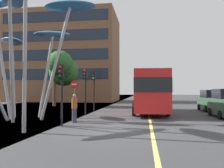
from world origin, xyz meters
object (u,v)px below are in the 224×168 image
object	(u,v)px
traffic_light_island_mid	(94,82)
car_parked_far	(213,101)
traffic_light_kerb_near	(61,81)
pedestrian	(74,108)
traffic_light_kerb_far	(85,82)
red_bus	(149,90)
street_lamp	(32,21)
no_entry_sign	(74,93)
leaf_sculpture	(16,23)

from	to	relation	value
traffic_light_island_mid	car_parked_far	world-z (taller)	traffic_light_island_mid
traffic_light_kerb_near	pedestrian	world-z (taller)	traffic_light_kerb_near
traffic_light_kerb_far	traffic_light_island_mid	distance (m)	4.01
red_bus	street_lamp	bearing A→B (deg)	-117.09
traffic_light_kerb_far	no_entry_sign	distance (m)	1.40
traffic_light_kerb_far	car_parked_far	world-z (taller)	traffic_light_kerb_far
street_lamp	traffic_light_island_mid	bearing A→B (deg)	88.31
street_lamp	traffic_light_kerb_near	bearing A→B (deg)	75.47
leaf_sculpture	no_entry_sign	distance (m)	6.27
traffic_light_kerb_far	car_parked_far	size ratio (longest dim) A/B	0.81
car_parked_far	no_entry_sign	bearing A→B (deg)	-150.95
red_bus	traffic_light_kerb_far	distance (m)	5.85
car_parked_far	pedestrian	world-z (taller)	car_parked_far
traffic_light_kerb_far	pedestrian	distance (m)	4.59
red_bus	no_entry_sign	bearing A→B (deg)	-144.84
red_bus	pedestrian	size ratio (longest dim) A/B	5.83
traffic_light_island_mid	traffic_light_kerb_near	bearing A→B (deg)	-88.50
traffic_light_kerb_near	traffic_light_island_mid	bearing A→B (deg)	91.50
red_bus	traffic_light_kerb_far	world-z (taller)	red_bus
red_bus	traffic_light_kerb_far	size ratio (longest dim) A/B	2.74
traffic_light_island_mid	red_bus	bearing A→B (deg)	-11.08
car_parked_far	street_lamp	bearing A→B (deg)	-131.03
traffic_light_kerb_far	pedestrian	size ratio (longest dim) A/B	2.13
leaf_sculpture	traffic_light_kerb_far	size ratio (longest dim) A/B	2.58
street_lamp	pedestrian	bearing A→B (deg)	75.14
pedestrian	no_entry_sign	world-z (taller)	no_entry_sign
traffic_light_kerb_near	street_lamp	world-z (taller)	street_lamp
red_bus	no_entry_sign	size ratio (longest dim) A/B	3.69
traffic_light_island_mid	pedestrian	bearing A→B (deg)	-85.77
car_parked_far	street_lamp	world-z (taller)	street_lamp
traffic_light_island_mid	street_lamp	xyz separation A→B (m)	(-0.35, -11.82, 2.42)
leaf_sculpture	traffic_light_kerb_near	distance (m)	6.14
no_entry_sign	red_bus	bearing A→B (deg)	35.16
traffic_light_kerb_near	leaf_sculpture	bearing A→B (deg)	151.73
traffic_light_island_mid	pedestrian	distance (m)	8.45
leaf_sculpture	car_parked_far	distance (m)	18.36
leaf_sculpture	no_entry_sign	bearing A→B (deg)	34.91
street_lamp	pedestrian	world-z (taller)	street_lamp
traffic_light_kerb_far	pedestrian	world-z (taller)	traffic_light_kerb_far
leaf_sculpture	street_lamp	bearing A→B (deg)	-52.39
traffic_light_island_mid	pedestrian	size ratio (longest dim) A/B	2.20
traffic_light_island_mid	street_lamp	size ratio (longest dim) A/B	0.46
red_bus	no_entry_sign	world-z (taller)	red_bus
traffic_light_kerb_near	pedestrian	distance (m)	2.08
leaf_sculpture	street_lamp	distance (m)	5.83
leaf_sculpture	no_entry_sign	size ratio (longest dim) A/B	3.47
traffic_light_kerb_far	no_entry_sign	world-z (taller)	traffic_light_kerb_far
traffic_light_kerb_far	pedestrian	xyz separation A→B (m)	(0.42, -4.21, -1.79)
red_bus	car_parked_far	bearing A→B (deg)	22.74
traffic_light_kerb_far	red_bus	bearing A→B (deg)	30.96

